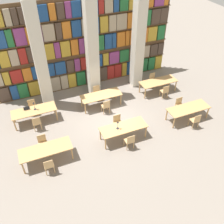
{
  "coord_description": "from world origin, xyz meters",
  "views": [
    {
      "loc": [
        -3.91,
        -9.59,
        9.13
      ],
      "look_at": [
        0.0,
        -0.14,
        0.69
      ],
      "focal_mm": 40.0,
      "sensor_mm": 36.0,
      "label": 1
    }
  ],
  "objects_px": {
    "reading_table_2": "(188,109)",
    "reading_table_4": "(101,96)",
    "pillar_right": "(138,41)",
    "chair_10": "(165,91)",
    "chair_3": "(118,122)",
    "reading_table_3": "(34,111)",
    "chair_7": "(32,107)",
    "chair_6": "(37,123)",
    "desk_lamp_0": "(118,124)",
    "chair_4": "(195,120)",
    "desk_lamp_1": "(34,105)",
    "chair_1": "(43,143)",
    "chair_5": "(180,105)",
    "reading_table_1": "(123,128)",
    "pillar_center": "(92,49)",
    "chair_9": "(97,92)",
    "chair_11": "(153,79)",
    "chair_8": "(106,106)",
    "reading_table_5": "(158,82)",
    "chair_0": "(49,165)",
    "chair_2": "(130,141)",
    "reading_table_0": "(46,150)",
    "laptop": "(27,108)",
    "pillar_left": "(40,59)"
  },
  "relations": [
    {
      "from": "reading_table_2",
      "to": "reading_table_4",
      "type": "distance_m",
      "value": 4.9
    },
    {
      "from": "pillar_right",
      "to": "chair_10",
      "type": "bearing_deg",
      "value": -65.53
    },
    {
      "from": "chair_3",
      "to": "chair_10",
      "type": "distance_m",
      "value": 4.06
    },
    {
      "from": "reading_table_3",
      "to": "chair_7",
      "type": "distance_m",
      "value": 0.75
    },
    {
      "from": "chair_6",
      "to": "chair_10",
      "type": "xyz_separation_m",
      "value": [
        7.67,
        -0.07,
        0.0
      ]
    },
    {
      "from": "desk_lamp_0",
      "to": "chair_4",
      "type": "distance_m",
      "value": 4.24
    },
    {
      "from": "reading_table_3",
      "to": "desk_lamp_1",
      "type": "relative_size",
      "value": 4.88
    },
    {
      "from": "chair_1",
      "to": "chair_5",
      "type": "xyz_separation_m",
      "value": [
        7.7,
        0.0,
        0.0
      ]
    },
    {
      "from": "chair_1",
      "to": "reading_table_1",
      "type": "relative_size",
      "value": 0.38
    },
    {
      "from": "reading_table_4",
      "to": "desk_lamp_0",
      "type": "bearing_deg",
      "value": -94.67
    },
    {
      "from": "reading_table_3",
      "to": "chair_10",
      "type": "height_order",
      "value": "chair_10"
    },
    {
      "from": "pillar_center",
      "to": "chair_6",
      "type": "xyz_separation_m",
      "value": [
        -3.85,
        -1.98,
        -2.51
      ]
    },
    {
      "from": "pillar_right",
      "to": "reading_table_4",
      "type": "xyz_separation_m",
      "value": [
        -2.91,
        -1.34,
        -2.31
      ]
    },
    {
      "from": "chair_1",
      "to": "chair_4",
      "type": "relative_size",
      "value": 1.0
    },
    {
      "from": "pillar_center",
      "to": "chair_6",
      "type": "bearing_deg",
      "value": -152.7
    },
    {
      "from": "chair_9",
      "to": "chair_10",
      "type": "relative_size",
      "value": 1.0
    },
    {
      "from": "chair_10",
      "to": "chair_11",
      "type": "height_order",
      "value": "same"
    },
    {
      "from": "chair_10",
      "to": "chair_6",
      "type": "bearing_deg",
      "value": 179.47
    },
    {
      "from": "chair_8",
      "to": "reading_table_5",
      "type": "relative_size",
      "value": 0.38
    },
    {
      "from": "reading_table_1",
      "to": "chair_6",
      "type": "distance_m",
      "value": 4.52
    },
    {
      "from": "chair_3",
      "to": "reading_table_5",
      "type": "bearing_deg",
      "value": -149.12
    },
    {
      "from": "pillar_center",
      "to": "reading_table_2",
      "type": "distance_m",
      "value": 6.23
    },
    {
      "from": "chair_0",
      "to": "chair_2",
      "type": "relative_size",
      "value": 1.0
    },
    {
      "from": "reading_table_4",
      "to": "chair_8",
      "type": "relative_size",
      "value": 2.64
    },
    {
      "from": "chair_3",
      "to": "desk_lamp_0",
      "type": "relative_size",
      "value": 1.95
    },
    {
      "from": "chair_0",
      "to": "chair_2",
      "type": "height_order",
      "value": "same"
    },
    {
      "from": "reading_table_0",
      "to": "laptop",
      "type": "xyz_separation_m",
      "value": [
        -0.37,
        3.24,
        0.12
      ]
    },
    {
      "from": "chair_3",
      "to": "chair_9",
      "type": "xyz_separation_m",
      "value": [
        -0.07,
        2.95,
        0.0
      ]
    },
    {
      "from": "reading_table_1",
      "to": "chair_8",
      "type": "height_order",
      "value": "chair_8"
    },
    {
      "from": "chair_1",
      "to": "chair_2",
      "type": "distance_m",
      "value": 4.14
    },
    {
      "from": "chair_1",
      "to": "chair_7",
      "type": "relative_size",
      "value": 1.0
    },
    {
      "from": "pillar_center",
      "to": "desk_lamp_0",
      "type": "bearing_deg",
      "value": -93.55
    },
    {
      "from": "chair_8",
      "to": "chair_0",
      "type": "bearing_deg",
      "value": -142.42
    },
    {
      "from": "chair_0",
      "to": "reading_table_3",
      "type": "relative_size",
      "value": 0.38
    },
    {
      "from": "pillar_left",
      "to": "pillar_center",
      "type": "bearing_deg",
      "value": 0.0
    },
    {
      "from": "pillar_left",
      "to": "reading_table_2",
      "type": "xyz_separation_m",
      "value": [
        6.79,
        -4.26,
        -2.31
      ]
    },
    {
      "from": "desk_lamp_0",
      "to": "chair_10",
      "type": "distance_m",
      "value": 4.69
    },
    {
      "from": "laptop",
      "to": "chair_4",
      "type": "bearing_deg",
      "value": 153.79
    },
    {
      "from": "chair_3",
      "to": "chair_8",
      "type": "xyz_separation_m",
      "value": [
        -0.07,
        1.51,
        0.0
      ]
    },
    {
      "from": "pillar_left",
      "to": "chair_10",
      "type": "relative_size",
      "value": 6.74
    },
    {
      "from": "reading_table_0",
      "to": "chair_6",
      "type": "height_order",
      "value": "chair_6"
    },
    {
      "from": "chair_2",
      "to": "desk_lamp_1",
      "type": "relative_size",
      "value": 1.85
    },
    {
      "from": "pillar_center",
      "to": "chair_1",
      "type": "xyz_separation_m",
      "value": [
        -3.82,
        -3.54,
        -2.51
      ]
    },
    {
      "from": "reading_table_4",
      "to": "chair_8",
      "type": "distance_m",
      "value": 0.75
    },
    {
      "from": "reading_table_1",
      "to": "reading_table_4",
      "type": "height_order",
      "value": "same"
    },
    {
      "from": "chair_0",
      "to": "reading_table_3",
      "type": "xyz_separation_m",
      "value": [
        -0.01,
        3.72,
        0.21
      ]
    },
    {
      "from": "chair_2",
      "to": "reading_table_5",
      "type": "height_order",
      "value": "chair_2"
    },
    {
      "from": "chair_2",
      "to": "pillar_right",
      "type": "bearing_deg",
      "value": 60.47
    },
    {
      "from": "chair_6",
      "to": "reading_table_4",
      "type": "distance_m",
      "value": 3.88
    },
    {
      "from": "reading_table_4",
      "to": "pillar_center",
      "type": "bearing_deg",
      "value": 88.91
    }
  ]
}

